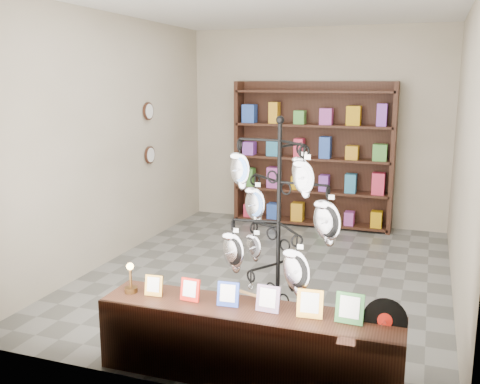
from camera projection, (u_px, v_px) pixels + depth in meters
The scene contains 6 objects.
ground at pixel (269, 273), 6.24m from camera, with size 5.00×5.00×0.00m, color slate.
room_envelope at pixel (271, 114), 5.86m from camera, with size 5.00×5.00×5.00m.
display_tree at pixel (278, 223), 4.13m from camera, with size 1.07×1.07×1.95m.
front_shelf at pixel (248, 343), 3.99m from camera, with size 2.27×0.50×0.80m.
back_shelving at pixel (313, 159), 8.15m from camera, with size 2.42×0.36×2.20m.
wall_clocks at pixel (149, 133), 7.32m from camera, with size 0.03×0.24×0.84m.
Camera 1 is at (1.67, -5.69, 2.20)m, focal length 40.00 mm.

